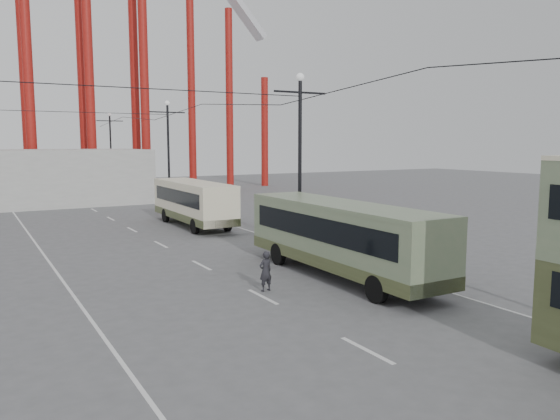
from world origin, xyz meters
TOP-DOWN VIEW (x-y plane):
  - ground at (0.00, 0.00)m, footprint 160.00×160.00m
  - road_markings at (-0.86, 19.70)m, footprint 12.52×120.00m
  - lamp_post_mid at (5.60, 18.00)m, footprint 3.20×0.44m
  - lamp_post_far at (5.60, 40.00)m, footprint 3.20×0.44m
  - lamp_post_distant at (5.60, 62.00)m, footprint 3.20×0.44m
  - fairground_shed at (-6.00, 47.00)m, footprint 22.00×10.00m
  - single_decker_green at (3.27, 11.03)m, footprint 2.64×11.10m
  - single_decker_cream at (3.05, 27.43)m, footprint 2.54×9.72m
  - pedestrian at (-0.53, 10.66)m, footprint 0.61×0.45m

SIDE VIEW (x-z plane):
  - ground at x=0.00m, z-range 0.00..0.00m
  - road_markings at x=-0.86m, z-range 0.00..0.01m
  - pedestrian at x=-0.53m, z-range 0.00..1.54m
  - single_decker_cream at x=3.05m, z-range 0.19..3.21m
  - single_decker_green at x=3.27m, z-range 0.20..3.33m
  - fairground_shed at x=-6.00m, z-range 0.00..5.00m
  - lamp_post_mid at x=5.60m, z-range 0.02..9.34m
  - lamp_post_far at x=5.60m, z-range 0.02..9.34m
  - lamp_post_distant at x=5.60m, z-range 0.02..9.34m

